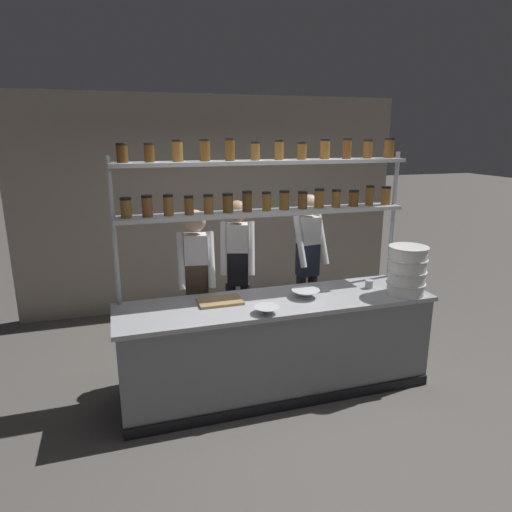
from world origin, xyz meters
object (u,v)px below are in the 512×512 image
object	(u,v)px
serving_cup_front	(369,284)
spice_shelf_unit	(267,191)
cutting_board	(220,301)
prep_bowl_near_left	(267,310)
prep_bowl_center_front	(306,294)
chef_right	(308,260)
chef_left	(197,282)
container_stack	(407,270)
chef_center	(238,269)

from	to	relation	value
serving_cup_front	spice_shelf_unit	bearing A→B (deg)	163.78
spice_shelf_unit	serving_cup_front	bearing A→B (deg)	-16.22
serving_cup_front	cutting_board	bearing A→B (deg)	178.00
prep_bowl_near_left	cutting_board	bearing A→B (deg)	131.08
prep_bowl_center_front	serving_cup_front	distance (m)	0.71
prep_bowl_center_front	chef_right	bearing A→B (deg)	65.22
chef_left	serving_cup_front	bearing A→B (deg)	-8.67
chef_left	prep_bowl_center_front	size ratio (longest dim) A/B	6.40
spice_shelf_unit	cutting_board	size ratio (longest dim) A/B	7.09
container_stack	cutting_board	size ratio (longest dim) A/B	1.17
container_stack	prep_bowl_near_left	xyz separation A→B (m)	(-1.43, -0.07, -0.21)
prep_bowl_near_left	prep_bowl_center_front	xyz separation A→B (m)	(0.48, 0.27, 0.01)
chef_left	chef_right	distance (m)	1.35
cutting_board	prep_bowl_near_left	bearing A→B (deg)	-48.92
cutting_board	prep_bowl_near_left	size ratio (longest dim) A/B	1.81
chef_left	cutting_board	distance (m)	0.47
container_stack	prep_bowl_center_front	size ratio (longest dim) A/B	1.76
chef_right	chef_left	bearing A→B (deg)	-176.81
spice_shelf_unit	chef_left	world-z (taller)	spice_shelf_unit
spice_shelf_unit	prep_bowl_center_front	size ratio (longest dim) A/B	10.63
chef_right	serving_cup_front	world-z (taller)	chef_right
spice_shelf_unit	container_stack	size ratio (longest dim) A/B	6.04
container_stack	cutting_board	world-z (taller)	container_stack
chef_left	prep_bowl_near_left	size ratio (longest dim) A/B	7.73
spice_shelf_unit	chef_center	size ratio (longest dim) A/B	1.63
chef_center	chef_right	bearing A→B (deg)	19.22
container_stack	cutting_board	bearing A→B (deg)	170.17
cutting_board	prep_bowl_center_front	distance (m)	0.81
chef_right	container_stack	size ratio (longest dim) A/B	3.77
chef_center	prep_bowl_near_left	distance (m)	1.06
chef_left	serving_cup_front	size ratio (longest dim) A/B	20.78
prep_bowl_center_front	container_stack	bearing A→B (deg)	-11.75
chef_right	cutting_board	world-z (taller)	chef_right
chef_left	chef_center	size ratio (longest dim) A/B	0.98
container_stack	prep_bowl_near_left	distance (m)	1.44
prep_bowl_near_left	serving_cup_front	bearing A→B (deg)	15.15
chef_center	prep_bowl_center_front	world-z (taller)	chef_center
prep_bowl_center_front	serving_cup_front	world-z (taller)	serving_cup_front
chef_center	prep_bowl_center_front	distance (m)	0.91
chef_left	cutting_board	world-z (taller)	chef_left
chef_left	chef_center	xyz separation A→B (m)	(0.48, 0.23, 0.03)
container_stack	prep_bowl_near_left	size ratio (longest dim) A/B	2.12
spice_shelf_unit	prep_bowl_near_left	xyz separation A→B (m)	(-0.20, -0.61, -0.94)
prep_bowl_near_left	container_stack	bearing A→B (deg)	2.80
chef_left	chef_right	world-z (taller)	chef_right
spice_shelf_unit	chef_center	bearing A→B (deg)	110.98
spice_shelf_unit	chef_left	distance (m)	1.13
prep_bowl_near_left	chef_right	bearing A→B (deg)	52.00
prep_bowl_near_left	serving_cup_front	world-z (taller)	serving_cup_front
chef_left	serving_cup_front	world-z (taller)	chef_left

